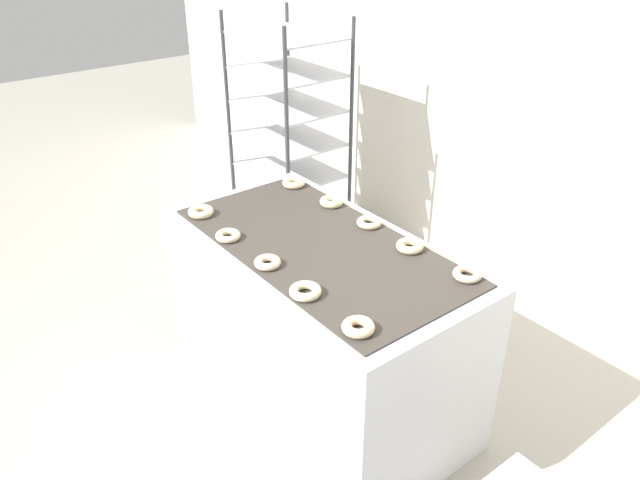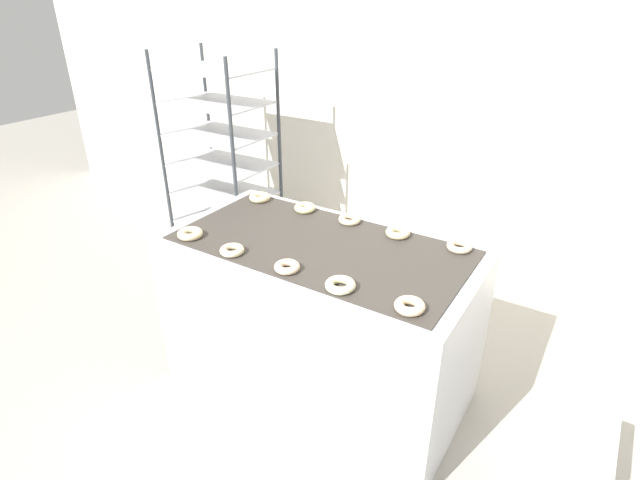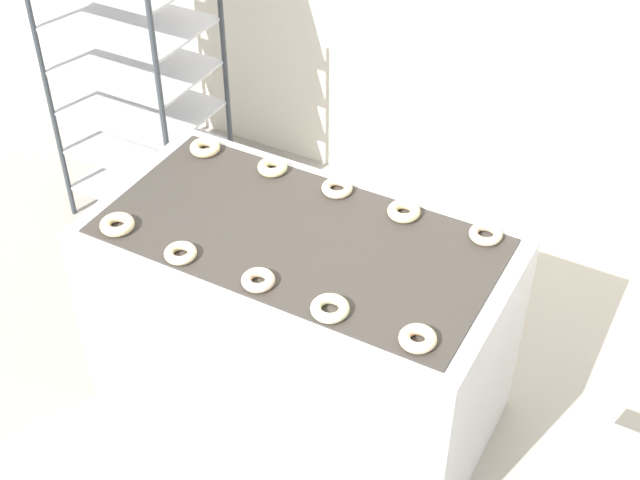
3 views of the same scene
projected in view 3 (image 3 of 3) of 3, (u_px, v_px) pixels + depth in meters
name	position (u px, v px, depth m)	size (l,w,h in m)	color
fryer_machine	(300.00, 324.00, 3.24)	(1.44, 0.76, 0.83)	silver
baking_rack_cart	(135.00, 67.00, 3.96)	(0.67, 0.50, 1.53)	#33383D
donut_near_leftmost	(117.00, 225.00, 2.98)	(0.12, 0.12, 0.04)	beige
donut_near_left	(181.00, 253.00, 2.87)	(0.11, 0.11, 0.03)	beige
donut_near_center	(258.00, 280.00, 2.77)	(0.11, 0.11, 0.03)	beige
donut_near_right	(330.00, 308.00, 2.67)	(0.12, 0.12, 0.03)	beige
donut_near_rightmost	(418.00, 339.00, 2.58)	(0.11, 0.11, 0.04)	beige
donut_far_leftmost	(205.00, 148.00, 3.34)	(0.11, 0.11, 0.03)	beige
donut_far_left	(272.00, 167.00, 3.24)	(0.11, 0.11, 0.03)	beige
donut_far_center	(337.00, 188.00, 3.15)	(0.11, 0.11, 0.03)	beige
donut_far_right	(404.00, 211.00, 3.04)	(0.11, 0.11, 0.03)	beige
donut_far_rightmost	(486.00, 234.00, 2.95)	(0.11, 0.11, 0.03)	beige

